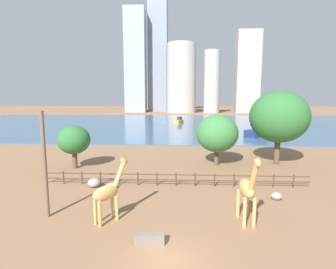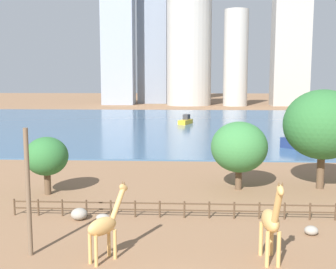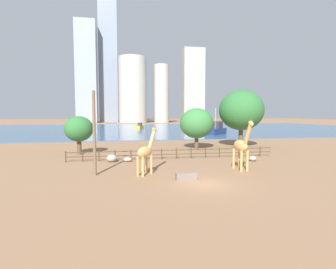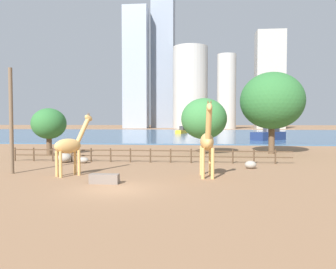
# 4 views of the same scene
# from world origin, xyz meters

# --- Properties ---
(ground_plane) EXTENTS (400.00, 400.00, 0.00)m
(ground_plane) POSITION_xyz_m (0.00, 80.00, 0.00)
(ground_plane) COLOR #8C6647
(harbor_water) EXTENTS (180.00, 86.00, 0.20)m
(harbor_water) POSITION_xyz_m (0.00, 77.00, 0.10)
(harbor_water) COLOR #3D6084
(harbor_water) RESTS_ON ground
(giraffe_tall) EXTENTS (1.04, 3.45, 5.19)m
(giraffe_tall) POSITION_xyz_m (5.23, 4.43, 2.45)
(giraffe_tall) COLOR tan
(giraffe_tall) RESTS_ON ground
(giraffe_companion) EXTENTS (2.37, 2.70, 4.47)m
(giraffe_companion) POSITION_xyz_m (-4.35, 4.24, 2.12)
(giraffe_companion) COLOR tan
(giraffe_companion) RESTS_ON ground
(utility_pole) EXTENTS (0.28, 0.28, 7.72)m
(utility_pole) POSITION_xyz_m (-8.97, 4.74, 3.86)
(utility_pole) COLOR brown
(utility_pole) RESTS_ON ground
(boulder_near_fence) EXTENTS (0.92, 0.84, 0.63)m
(boulder_near_fence) POSITION_xyz_m (8.85, 8.90, 0.32)
(boulder_near_fence) COLOR gray
(boulder_near_fence) RESTS_ON ground
(boulder_by_pole) EXTENTS (1.01, 0.72, 0.54)m
(boulder_by_pole) POSITION_xyz_m (-5.88, 10.99, 0.27)
(boulder_by_pole) COLOR gray
(boulder_by_pole) RESTS_ON ground
(boulder_small) EXTENTS (1.24, 1.18, 0.88)m
(boulder_small) POSITION_xyz_m (-7.71, 11.20, 0.44)
(boulder_small) COLOR gray
(boulder_small) RESTS_ON ground
(feeding_trough) EXTENTS (1.80, 0.60, 0.60)m
(feeding_trough) POSITION_xyz_m (-1.13, 1.60, 0.30)
(feeding_trough) COLOR #72665B
(feeding_trough) RESTS_ON ground
(enclosure_fence) EXTENTS (26.12, 0.14, 1.30)m
(enclosure_fence) POSITION_xyz_m (-0.34, 12.00, 0.76)
(enclosure_fence) COLOR #4C3826
(enclosure_fence) RESTS_ON ground
(tree_left_large) EXTENTS (5.35, 5.35, 6.52)m
(tree_left_large) POSITION_xyz_m (5.27, 20.60, 4.10)
(tree_left_large) COLOR brown
(tree_left_large) RESTS_ON ground
(tree_center_broad) EXTENTS (7.37, 7.37, 9.54)m
(tree_center_broad) POSITION_xyz_m (13.19, 21.33, 6.20)
(tree_center_broad) COLOR brown
(tree_center_broad) RESTS_ON ground
(tree_right_tall) EXTENTS (3.90, 3.90, 5.31)m
(tree_right_tall) POSITION_xyz_m (-12.39, 17.98, 3.52)
(tree_right_tall) COLOR brown
(tree_right_tall) RESTS_ON ground
(boat_ferry) EXTENTS (7.47, 7.46, 6.99)m
(boat_ferry) POSITION_xyz_m (18.15, 46.33, 1.36)
(boat_ferry) COLOR navy
(boat_ferry) RESTS_ON harbor_water
(boat_sailboat) EXTENTS (3.44, 5.27, 2.18)m
(boat_sailboat) POSITION_xyz_m (-0.20, 76.83, 0.94)
(boat_sailboat) COLOR gold
(boat_sailboat) RESTS_ON harbor_water
(skyline_tower_needle) EXTENTS (9.24, 9.24, 36.18)m
(skyline_tower_needle) POSITION_xyz_m (18.25, 144.60, 18.09)
(skyline_tower_needle) COLOR #B7B2A8
(skyline_tower_needle) RESTS_ON ground
(skyline_block_central) EXTENTS (13.58, 9.01, 47.40)m
(skyline_block_central) POSITION_xyz_m (39.24, 146.79, 23.70)
(skyline_block_central) COLOR #ADA89E
(skyline_block_central) RESTS_ON ground
(skyline_tower_glass) EXTENTS (17.45, 17.45, 40.93)m
(skyline_tower_glass) POSITION_xyz_m (0.45, 148.47, 20.46)
(skyline_tower_glass) COLOR #B7B2A8
(skyline_tower_glass) RESTS_ON ground
(skyline_block_left) EXTENTS (12.55, 9.80, 62.59)m
(skyline_block_left) POSITION_xyz_m (-27.91, 151.36, 31.29)
(skyline_block_left) COLOR #939EAD
(skyline_block_left) RESTS_ON ground
(skyline_block_right) EXTENTS (12.05, 15.43, 109.89)m
(skyline_block_right) POSITION_xyz_m (-14.93, 164.05, 54.95)
(skyline_block_right) COLOR gray
(skyline_block_right) RESTS_ON ground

